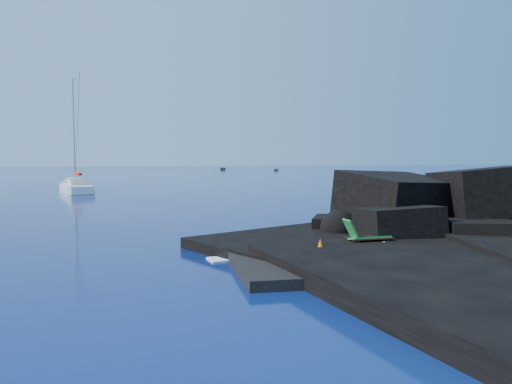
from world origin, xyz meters
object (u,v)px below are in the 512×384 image
Objects in this scene: marker_cone at (320,246)px; deck_chair at (370,232)px; distant_boat_a at (223,170)px; distant_boat_b at (276,171)px; sunbather at (371,245)px; sailboat at (76,192)px.

deck_chair is at bearing 15.88° from marker_cone.
distant_boat_a reaches higher than distant_boat_b.
distant_boat_a is at bearing 94.06° from sunbather.
marker_cone is 0.11× the size of distant_boat_a.
sailboat is at bearing 121.86° from sunbather.
marker_cone is (10.57, -42.14, 0.64)m from sailboat.
sailboat is 43.45m from marker_cone.
distant_boat_b is (37.83, 119.70, -0.98)m from deck_chair.
sunbather is 125.86m from distant_boat_b.
sailboat is at bearing 107.87° from deck_chair.
deck_chair is at bearing -87.57° from distant_boat_b.
sunbather is 0.44× the size of distant_boat_b.
marker_cone reaches higher than sunbather.
deck_chair reaches higher than distant_boat_b.
marker_cone is at bearing -156.24° from sunbather.
distant_boat_a is (38.01, 91.58, 0.00)m from sailboat.
distant_boat_b is (50.79, 78.24, 0.00)m from sailboat.
distant_boat_a is at bearing 78.40° from marker_cone.
sunbather is (12.88, -41.77, 0.53)m from sailboat.
distant_boat_a is at bearing 79.85° from deck_chair.
sunbather is at bearing -105.06° from deck_chair.
deck_chair is 0.36× the size of distant_boat_a.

